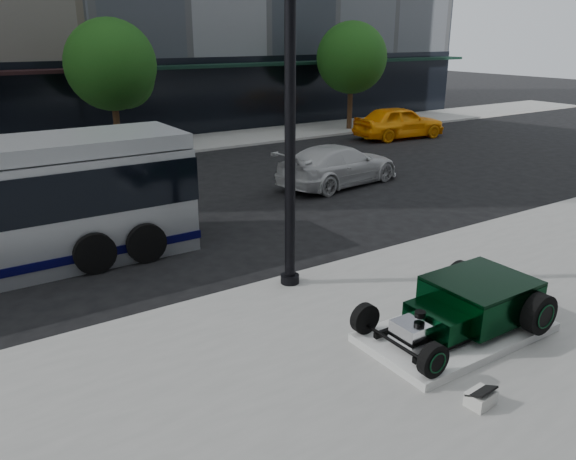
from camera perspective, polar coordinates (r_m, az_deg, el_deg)
ground at (r=14.11m, az=-4.71°, el=-2.21°), size 120.00×120.00×0.00m
sidewalk_far at (r=26.80m, az=-19.39°, el=7.28°), size 70.00×4.00×0.12m
street_trees at (r=25.75m, az=-17.25°, el=15.42°), size 29.80×3.80×5.70m
display_plinth at (r=10.48m, az=16.68°, el=-9.89°), size 3.40×1.80×0.15m
hot_rod at (r=10.49m, az=18.14°, el=-6.93°), size 3.22×2.00×0.81m
info_plaque at (r=8.82m, az=18.97°, el=-15.80°), size 0.42×0.33×0.31m
lamppost at (r=11.10m, az=0.21°, el=10.54°), size 0.40×0.40×7.25m
white_sedan at (r=20.27m, az=5.18°, el=6.60°), size 5.19×2.72×1.44m
yellow_taxi at (r=30.02m, az=11.22°, el=10.69°), size 5.05×2.45×1.66m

